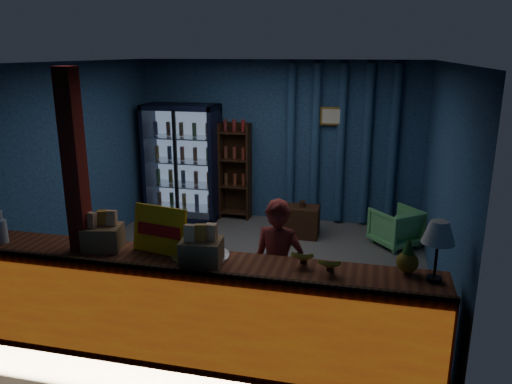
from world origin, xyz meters
TOP-DOWN VIEW (x-y plane):
  - ground at (0.00, 0.00)m, footprint 4.60×4.60m
  - room_walls at (0.00, 0.00)m, footprint 4.60×4.60m
  - counter at (0.00, -1.91)m, footprint 4.40×0.57m
  - support_post at (-1.05, -1.90)m, footprint 0.16×0.16m
  - beverage_cooler at (-1.55, 1.92)m, footprint 1.20×0.62m
  - bottle_shelf at (-0.70, 2.06)m, footprint 0.50×0.28m
  - curtain_folds at (1.00, 2.14)m, footprint 1.74×0.14m
  - framed_picture at (0.85, 2.10)m, footprint 0.36×0.04m
  - shopkeeper at (0.70, -1.41)m, footprint 0.55×0.39m
  - green_chair at (1.90, 1.35)m, footprint 0.85×0.85m
  - side_table at (0.52, 1.40)m, footprint 0.51×0.37m
  - yellow_sign at (-0.32, -1.80)m, footprint 0.55×0.21m
  - snack_box_left at (0.14, -1.96)m, footprint 0.37×0.32m
  - snack_box_centre at (-0.87, -1.84)m, footprint 0.39×0.35m
  - pastry_tray at (0.08, -1.83)m, footprint 0.52×0.52m
  - banana_bunches at (1.11, -1.82)m, footprint 0.45×0.28m
  - table_lamp at (2.05, -1.84)m, footprint 0.26×0.26m
  - pineapple at (1.85, -1.74)m, footprint 0.18×0.18m

SIDE VIEW (x-z plane):
  - ground at x=0.00m, z-range 0.00..0.00m
  - side_table at x=0.52m, z-range -0.04..0.51m
  - green_chair at x=1.90m, z-range 0.00..0.56m
  - counter at x=0.00m, z-range -0.02..0.97m
  - shopkeeper at x=0.70m, z-range 0.00..1.40m
  - bottle_shelf at x=-0.70m, z-range -0.01..1.59m
  - beverage_cooler at x=-1.55m, z-range -0.02..1.88m
  - pastry_tray at x=0.08m, z-range 0.94..1.02m
  - banana_bunches at x=1.11m, z-range 0.95..1.10m
  - snack_box_centre at x=-0.87m, z-range 0.90..1.26m
  - pineapple at x=1.85m, z-range 0.92..1.23m
  - snack_box_left at x=0.14m, z-range 0.90..1.26m
  - yellow_sign at x=-0.32m, z-range 0.95..1.38m
  - support_post at x=-1.05m, z-range 0.00..2.60m
  - curtain_folds at x=1.00m, z-range 0.05..2.55m
  - table_lamp at x=2.05m, z-range 1.09..1.60m
  - room_walls at x=0.00m, z-range -0.73..3.87m
  - framed_picture at x=0.85m, z-range 1.61..1.89m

